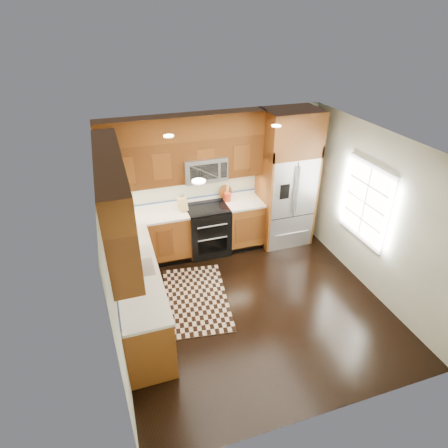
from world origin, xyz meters
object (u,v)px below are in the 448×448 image
object	(u,v)px
range	(208,230)
refrigerator	(287,179)
rug	(196,298)
knife_block	(183,204)
utensil_crock	(227,195)

from	to	relation	value
range	refrigerator	distance (m)	1.76
range	rug	world-z (taller)	range
rug	range	bearing A→B (deg)	73.48
range	refrigerator	bearing A→B (deg)	-1.40
range	rug	xyz separation A→B (m)	(-0.57, -1.27, -0.46)
range	refrigerator	size ratio (longest dim) A/B	0.36
knife_block	utensil_crock	distance (m)	0.89
refrigerator	knife_block	bearing A→B (deg)	177.78
range	knife_block	xyz separation A→B (m)	(-0.44, 0.04, 0.60)
rug	knife_block	distance (m)	1.69
refrigerator	knife_block	world-z (taller)	refrigerator
refrigerator	rug	xyz separation A→B (m)	(-2.12, -1.23, -1.30)
knife_block	range	bearing A→B (deg)	-5.07
refrigerator	utensil_crock	world-z (taller)	refrigerator
range	utensil_crock	world-z (taller)	utensil_crock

